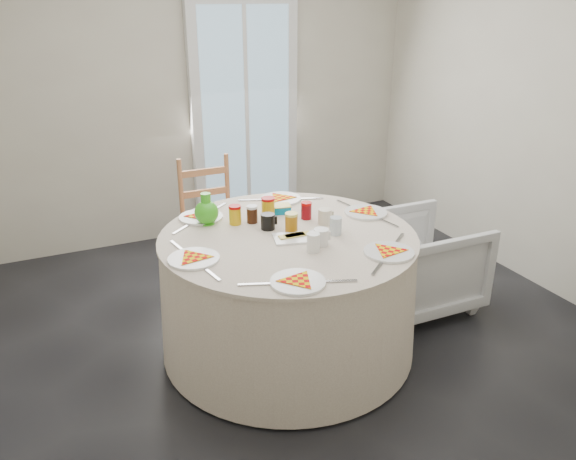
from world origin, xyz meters
name	(u,v)px	position (x,y,z in m)	size (l,w,h in m)	color
floor	(298,336)	(0.00, 0.00, 0.00)	(4.00, 4.00, 0.00)	black
wall_back	(199,91)	(0.00, 2.00, 1.30)	(4.00, 0.02, 2.60)	#BCB5A3
wall_right	(554,113)	(2.00, 0.00, 1.30)	(0.02, 4.00, 2.60)	#BCB5A3
glass_door	(245,117)	(0.40, 1.95, 1.05)	(1.00, 0.08, 2.10)	silver
table	(288,294)	(-0.10, -0.07, 0.38)	(1.57, 1.57, 0.79)	beige
wooden_chair	(213,223)	(-0.24, 1.00, 0.47)	(0.43, 0.41, 0.96)	#C0714B
armchair	(421,254)	(0.97, 0.03, 0.39)	(0.71, 0.67, 0.73)	silver
place_settings	(288,235)	(-0.10, -0.07, 0.77)	(1.49, 1.49, 0.03)	white
jar_cluster	(270,214)	(-0.12, 0.17, 0.82)	(0.50, 0.25, 0.15)	#A73C15
butter_tub	(280,211)	(0.00, 0.28, 0.79)	(0.14, 0.10, 0.05)	#037CB2
green_pitcher	(206,209)	(-0.48, 0.30, 0.87)	(0.15, 0.15, 0.19)	green
cheese_platter	(296,239)	(-0.09, -0.14, 0.77)	(0.26, 0.17, 0.03)	silver
mugs_glasses	(304,225)	(0.00, -0.06, 0.81)	(0.64, 0.64, 0.12)	#A29A99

